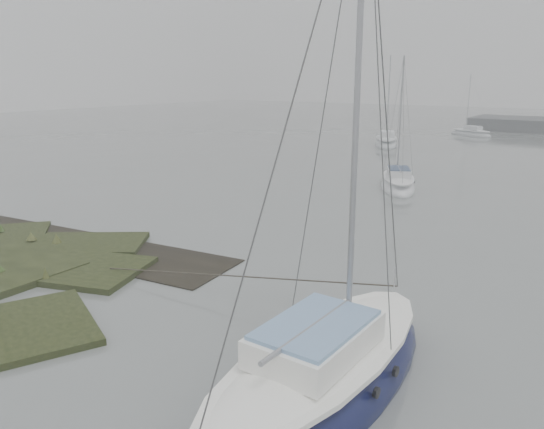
# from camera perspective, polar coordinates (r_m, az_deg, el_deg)

# --- Properties ---
(ground) EXTENTS (160.00, 160.00, 0.00)m
(ground) POSITION_cam_1_polar(r_m,az_deg,el_deg) (39.71, 15.69, 5.19)
(ground) COLOR slate
(ground) RESTS_ON ground
(sailboat_main) EXTENTS (2.75, 7.72, 10.80)m
(sailboat_main) POSITION_cam_1_polar(r_m,az_deg,el_deg) (11.01, 5.50, -17.20)
(sailboat_main) COLOR #101439
(sailboat_main) RESTS_ON ground
(sailboat_white) EXTENTS (4.04, 5.78, 7.82)m
(sailboat_white) POSITION_cam_1_polar(r_m,az_deg,el_deg) (30.81, 13.37, 3.20)
(sailboat_white) COLOR silver
(sailboat_white) RESTS_ON ground
(sailboat_far_a) EXTENTS (4.28, 6.42, 8.65)m
(sailboat_far_a) POSITION_cam_1_polar(r_m,az_deg,el_deg) (50.08, 12.20, 7.57)
(sailboat_far_a) COLOR silver
(sailboat_far_a) RESTS_ON ground
(sailboat_far_c) EXTENTS (5.11, 3.32, 6.87)m
(sailboat_far_c) POSITION_cam_1_polar(r_m,az_deg,el_deg) (61.04, 20.60, 8.13)
(sailboat_far_c) COLOR #ACAFB6
(sailboat_far_c) RESTS_ON ground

